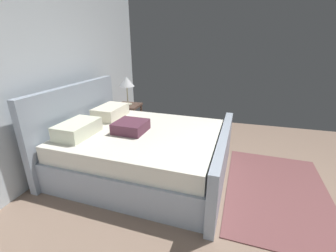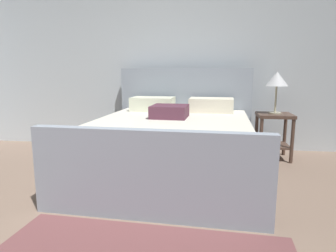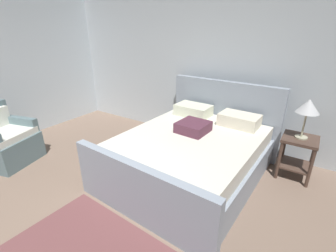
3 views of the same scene
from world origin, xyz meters
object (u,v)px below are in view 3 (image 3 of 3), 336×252
object	(u,v)px
bed	(192,152)
armchair	(3,141)
nightstand_right	(298,151)
table_lamp_right	(308,107)

from	to	relation	value
bed	armchair	xyz separation A→B (m)	(-2.61, -1.29, 0.00)
bed	nightstand_right	distance (m)	1.45
table_lamp_right	nightstand_right	bearing A→B (deg)	-116.57
table_lamp_right	armchair	distance (m)	4.41
nightstand_right	table_lamp_right	size ratio (longest dim) A/B	1.12
bed	nightstand_right	xyz separation A→B (m)	(1.24, 0.75, 0.06)
nightstand_right	armchair	bearing A→B (deg)	-152.19
bed	nightstand_right	bearing A→B (deg)	30.97
bed	table_lamp_right	size ratio (longest dim) A/B	4.30
table_lamp_right	armchair	size ratio (longest dim) A/B	0.60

